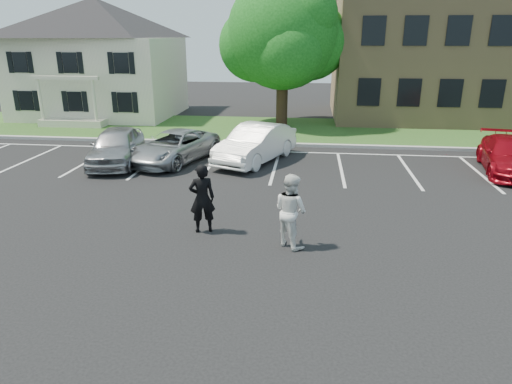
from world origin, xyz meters
TOP-DOWN VIEW (x-y plane):
  - ground_plane at (0.00, 0.00)m, footprint 90.00×90.00m
  - curb at (0.00, 12.00)m, footprint 40.00×0.30m
  - grass_strip at (0.00, 16.00)m, footprint 44.00×8.00m
  - stall_lines at (1.40, 8.95)m, footprint 34.00×5.36m
  - house at (-13.00, 19.97)m, footprint 10.30×9.22m
  - office_building at (14.00, 21.99)m, footprint 22.40×10.40m
  - tree at (-0.25, 17.63)m, footprint 7.80×7.20m
  - man_black_suit at (-1.53, 0.98)m, footprint 0.85×0.70m
  - man_white_shirt at (0.99, 0.35)m, footprint 1.23×1.21m
  - car_silver_west at (-6.91, 7.70)m, footprint 2.65×4.92m
  - car_silver_minivan at (-4.53, 8.34)m, footprint 3.69×5.38m
  - car_white_sedan at (-0.93, 8.79)m, footprint 3.47×5.25m
  - car_red_compact at (9.57, 8.33)m, footprint 2.80×5.12m

SIDE VIEW (x-z plane):
  - ground_plane at x=0.00m, z-range 0.00..0.00m
  - stall_lines at x=1.40m, z-range 0.00..0.01m
  - grass_strip at x=0.00m, z-range 0.00..0.08m
  - curb at x=0.00m, z-range 0.00..0.15m
  - car_silver_minivan at x=-4.53m, z-range 0.00..1.37m
  - car_red_compact at x=9.57m, z-range 0.00..1.41m
  - car_silver_west at x=-6.91m, z-range 0.00..1.59m
  - car_white_sedan at x=-0.93m, z-range 0.00..1.64m
  - man_white_shirt at x=0.99m, z-range 0.00..2.00m
  - man_black_suit at x=-1.53m, z-range 0.00..2.00m
  - house at x=-13.00m, z-range 0.03..7.63m
  - office_building at x=14.00m, z-range 0.01..8.31m
  - tree at x=-0.25m, z-range 0.95..9.75m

